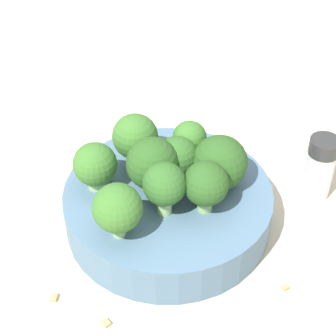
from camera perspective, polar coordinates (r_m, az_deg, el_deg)
The scene contains 15 objects.
ground_plane at distance 0.63m, azimuth 0.00°, elevation -5.49°, with size 3.00×3.00×0.00m, color beige.
bowl at distance 0.61m, azimuth 0.00°, elevation -3.94°, with size 0.22×0.22×0.05m, color slate.
broccoli_floret_0 at distance 0.55m, azimuth 3.87°, elevation -1.68°, with size 0.05×0.05×0.06m.
broccoli_floret_1 at distance 0.57m, azimuth -1.56°, elevation 0.40°, with size 0.06×0.06×0.06m.
broccoli_floret_2 at distance 0.58m, azimuth -7.41°, elevation 0.27°, with size 0.05×0.05×0.05m.
broccoli_floret_3 at distance 0.58m, azimuth 5.27°, elevation 0.49°, with size 0.06×0.06×0.06m.
broccoli_floret_4 at distance 0.53m, azimuth -5.15°, elevation -4.14°, with size 0.05×0.05×0.06m.
broccoli_floret_5 at distance 0.58m, azimuth 1.27°, elevation 0.87°, with size 0.05×0.05×0.05m.
broccoli_floret_6 at distance 0.54m, azimuth -0.35°, elevation -1.76°, with size 0.04×0.04×0.06m.
broccoli_floret_7 at distance 0.60m, azimuth -3.35°, elevation 3.13°, with size 0.05×0.05×0.06m.
broccoli_floret_8 at distance 0.60m, azimuth 2.52°, elevation 2.81°, with size 0.04×0.04×0.06m.
pepper_shaker at distance 0.65m, azimuth 15.14°, elevation 0.00°, with size 0.03×0.03×0.08m.
almond_crumb_0 at distance 0.54m, azimuth -6.33°, elevation -15.24°, with size 0.01×0.01×0.01m, color tan.
almond_crumb_2 at distance 0.57m, azimuth -11.52°, elevation -12.64°, with size 0.01×0.01×0.01m, color tan.
almond_crumb_3 at distance 0.58m, azimuth 11.86°, elevation -11.68°, with size 0.01×0.01×0.01m, color tan.
Camera 1 is at (0.21, -0.38, 0.45)m, focal length 60.00 mm.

